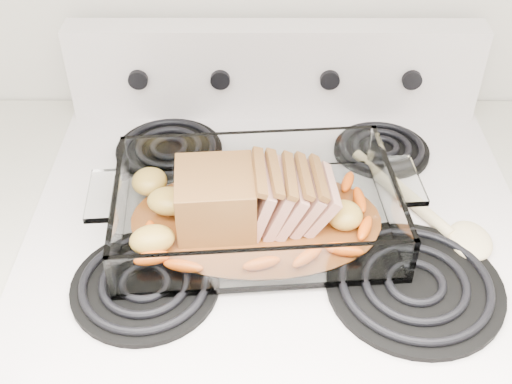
{
  "coord_description": "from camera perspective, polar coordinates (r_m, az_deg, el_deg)",
  "views": [
    {
      "loc": [
        -0.03,
        0.89,
        1.63
      ],
      "look_at": [
        -0.03,
        1.64,
        0.99
      ],
      "focal_mm": 45.0,
      "sensor_mm": 36.0,
      "label": 1
    }
  ],
  "objects": [
    {
      "name": "baking_dish",
      "position": [
        0.98,
        -0.0,
        -1.96
      ],
      "size": [
        0.42,
        0.28,
        0.08
      ],
      "rotation": [
        0.0,
        0.0,
        0.08
      ],
      "color": "white",
      "rests_on": "electric_range"
    },
    {
      "name": "roast_vegetables",
      "position": [
        1.0,
        -0.22,
        -0.29
      ],
      "size": [
        0.35,
        0.19,
        0.04
      ],
      "rotation": [
        0.0,
        0.0,
        -0.12
      ],
      "color": "#EB540D",
      "rests_on": "baking_dish"
    },
    {
      "name": "electric_range",
      "position": [
        1.38,
        1.48,
        -15.9
      ],
      "size": [
        0.78,
        0.7,
        1.12
      ],
      "color": "silver",
      "rests_on": "ground"
    },
    {
      "name": "pork_roast",
      "position": [
        0.96,
        -1.39,
        -0.55
      ],
      "size": [
        0.24,
        0.12,
        0.09
      ],
      "rotation": [
        0.0,
        0.0,
        -0.43
      ],
      "color": "brown",
      "rests_on": "baking_dish"
    },
    {
      "name": "wooden_spoon",
      "position": [
        1.04,
        15.92,
        -2.25
      ],
      "size": [
        0.19,
        0.26,
        0.02
      ],
      "rotation": [
        0.0,
        0.0,
        0.53
      ],
      "color": "beige",
      "rests_on": "electric_range"
    }
  ]
}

